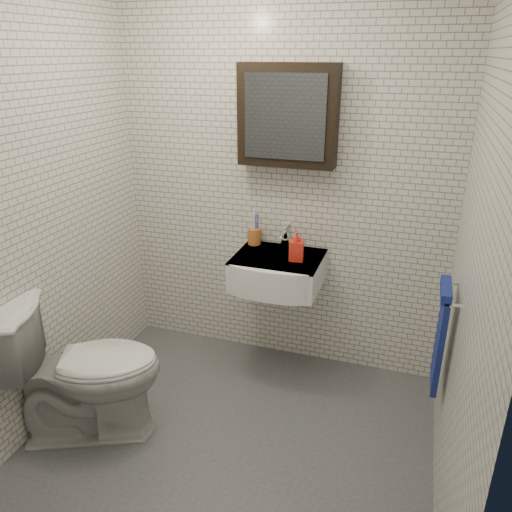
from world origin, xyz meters
name	(u,v)px	position (x,y,z in m)	size (l,w,h in m)	color
ground	(229,442)	(0.00, 0.00, 0.01)	(2.20, 2.00, 0.01)	#46494D
room_shell	(223,191)	(0.00, 0.00, 1.47)	(2.22, 2.02, 2.51)	silver
washbasin	(276,272)	(0.05, 0.73, 0.76)	(0.55, 0.50, 0.20)	white
faucet	(285,238)	(0.05, 0.93, 0.92)	(0.06, 0.20, 0.15)	silver
mirror_cabinet	(288,116)	(0.05, 0.93, 1.70)	(0.60, 0.15, 0.60)	black
towel_rail	(441,332)	(1.04, 0.35, 0.72)	(0.09, 0.30, 0.58)	silver
toothbrush_cup	(254,235)	(-0.16, 0.93, 0.91)	(0.09, 0.09, 0.24)	#AE622B
soap_bottle	(297,246)	(0.17, 0.75, 0.95)	(0.09, 0.09, 0.19)	orange
toilet	(83,368)	(-0.80, -0.15, 0.43)	(0.48, 0.84, 0.86)	silver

